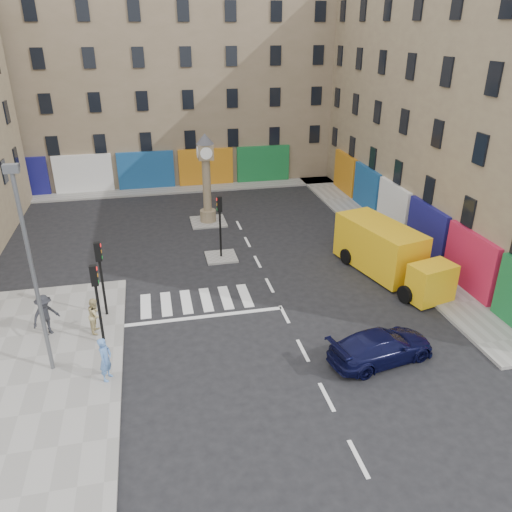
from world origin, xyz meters
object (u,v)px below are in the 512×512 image
object	(u,v)px
navy_sedan	(381,346)
pedestrian_dark	(45,315)
traffic_light_island	(220,217)
clock_pillar	(206,173)
traffic_light_left_near	(96,292)
pedestrian_tan	(96,315)
traffic_light_left_far	(100,267)
yellow_van	(388,252)
lamp_post	(31,264)
pedestrian_blue	(105,359)

from	to	relation	value
navy_sedan	pedestrian_dark	size ratio (longest dim) A/B	2.35
traffic_light_island	clock_pillar	xyz separation A→B (m)	(0.00, 6.00, 0.96)
traffic_light_left_near	navy_sedan	size ratio (longest dim) A/B	0.81
traffic_light_left_near	pedestrian_dark	distance (m)	3.10
traffic_light_island	navy_sedan	xyz separation A→B (m)	(4.93, -11.30, -1.93)
clock_pillar	traffic_light_left_near	bearing A→B (deg)	-114.55
pedestrian_tan	pedestrian_dark	distance (m)	2.13
traffic_light_left_far	traffic_light_island	world-z (taller)	traffic_light_left_far
pedestrian_dark	traffic_light_left_far	bearing A→B (deg)	-15.86
traffic_light_left_near	navy_sedan	xyz separation A→B (m)	(11.23, -3.50, -1.96)
traffic_light_left_near	yellow_van	bearing A→B (deg)	13.90
traffic_light_left_near	yellow_van	xyz separation A→B (m)	(14.90, 3.69, -1.27)
pedestrian_tan	navy_sedan	bearing A→B (deg)	-103.98
traffic_light_left_far	navy_sedan	bearing A→B (deg)	-27.71
lamp_post	clock_pillar	distance (m)	17.31
pedestrian_blue	pedestrian_dark	world-z (taller)	pedestrian_dark
traffic_light_left_far	yellow_van	size ratio (longest dim) A/B	0.47
navy_sedan	pedestrian_blue	distance (m)	10.98
navy_sedan	pedestrian_blue	xyz separation A→B (m)	(-10.93, 0.95, 0.40)
clock_pillar	pedestrian_blue	distance (m)	17.58
traffic_light_left_near	clock_pillar	distance (m)	15.19
yellow_van	pedestrian_blue	world-z (taller)	yellow_van
traffic_light_island	pedestrian_dark	bearing A→B (deg)	-142.93
traffic_light_left_far	traffic_light_island	bearing A→B (deg)	40.60
yellow_van	clock_pillar	bearing A→B (deg)	116.66
traffic_light_left_near	pedestrian_blue	world-z (taller)	traffic_light_left_near
traffic_light_left_far	clock_pillar	xyz separation A→B (m)	(6.30, 11.40, 0.93)
clock_pillar	pedestrian_tan	size ratio (longest dim) A/B	3.69
traffic_light_left_far	lamp_post	bearing A→B (deg)	-116.57
yellow_van	navy_sedan	bearing A→B (deg)	-130.74
traffic_light_island	navy_sedan	size ratio (longest dim) A/B	0.81
traffic_light_island	pedestrian_tan	size ratio (longest dim) A/B	2.24
pedestrian_tan	clock_pillar	bearing A→B (deg)	-20.09
clock_pillar	pedestrian_dark	world-z (taller)	clock_pillar
traffic_light_left_near	traffic_light_island	bearing A→B (deg)	51.07
lamp_post	yellow_van	bearing A→B (deg)	16.84
traffic_light_left_far	navy_sedan	world-z (taller)	traffic_light_left_far
yellow_van	traffic_light_island	bearing A→B (deg)	140.70
traffic_light_island	traffic_light_left_near	bearing A→B (deg)	-128.93
pedestrian_tan	pedestrian_dark	xyz separation A→B (m)	(-2.11, 0.22, 0.14)
clock_pillar	pedestrian_tan	distance (m)	14.65
traffic_light_left_far	clock_pillar	size ratio (longest dim) A/B	0.61
navy_sedan	yellow_van	distance (m)	8.09
yellow_van	pedestrian_blue	bearing A→B (deg)	-170.60
traffic_light_left_far	pedestrian_blue	xyz separation A→B (m)	(0.30, -4.95, -1.55)
traffic_light_left_far	pedestrian_tan	world-z (taller)	traffic_light_left_far
navy_sedan	pedestrian_dark	xyz separation A→B (m)	(-13.66, 4.70, 0.46)
traffic_light_island	pedestrian_tan	distance (m)	9.64
traffic_light_left_far	clock_pillar	bearing A→B (deg)	61.06
pedestrian_blue	lamp_post	bearing A→B (deg)	84.72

